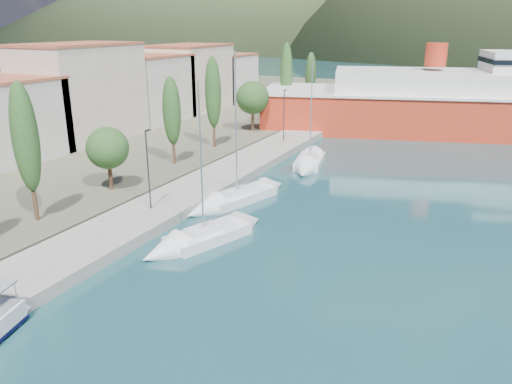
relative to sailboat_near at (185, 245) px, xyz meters
The scene contains 10 objects.
ground 109.46m from the sailboat_near, 88.11° to the left, with size 1400.00×1400.00×0.00m, color #1D474D.
quay 16.32m from the sailboat_near, 109.30° to the left, with size 5.00×88.00×0.80m, color gray.
land_strip 50.28m from the sailboat_near, 149.66° to the left, with size 70.00×148.00×0.70m, color #565644.
town_buildings 39.06m from the sailboat_near, 137.19° to the left, with size 9.20×69.20×11.30m.
tree_row 25.48m from the sailboat_near, 117.51° to the left, with size 4.26×64.48×10.90m.
lamp_posts 7.87m from the sailboat_near, 141.24° to the left, with size 0.15×49.59×6.06m.
sailboat_near is the anchor object (origin of this frame).
sailboat_mid 8.11m from the sailboat_near, 102.50° to the left, with size 4.93×9.46×13.17m.
sailboat_far 21.27m from the sailboat_near, 88.35° to the left, with size 4.09×8.36×11.79m.
ferry 52.00m from the sailboat_near, 70.40° to the left, with size 63.69×29.94×12.41m.
Camera 1 is at (13.92, -14.35, 14.24)m, focal length 35.00 mm.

